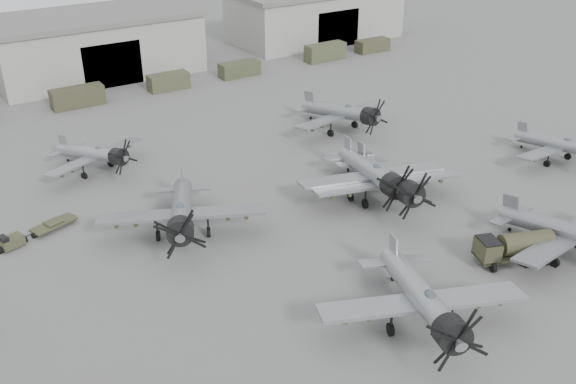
# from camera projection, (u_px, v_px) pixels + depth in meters

# --- Properties ---
(ground) EXTENTS (220.00, 220.00, 0.00)m
(ground) POSITION_uv_depth(u_px,v_px,m) (369.00, 287.00, 47.14)
(ground) COLOR slate
(ground) RESTS_ON ground
(hangar_center) EXTENTS (29.00, 14.80, 8.70)m
(hangar_center) POSITION_uv_depth(u_px,v_px,m) (96.00, 44.00, 91.34)
(hangar_center) COLOR #A4A39A
(hangar_center) RESTS_ON ground
(hangar_right) EXTENTS (29.00, 14.80, 8.70)m
(hangar_right) POSITION_uv_depth(u_px,v_px,m) (315.00, 13.00, 109.49)
(hangar_right) COLOR #A4A39A
(hangar_right) RESTS_ON ground
(support_truck_3) EXTENTS (6.55, 2.20, 2.46)m
(support_truck_3) POSITION_uv_depth(u_px,v_px,m) (78.00, 97.00, 80.74)
(support_truck_3) COLOR #3C3B27
(support_truck_3) RESTS_ON ground
(support_truck_4) EXTENTS (5.54, 2.20, 2.19)m
(support_truck_4) POSITION_uv_depth(u_px,v_px,m) (169.00, 82.00, 86.68)
(support_truck_4) COLOR #43452D
(support_truck_4) RESTS_ON ground
(support_truck_5) EXTENTS (5.93, 2.20, 2.11)m
(support_truck_5) POSITION_uv_depth(u_px,v_px,m) (239.00, 69.00, 91.92)
(support_truck_5) COLOR #3F432C
(support_truck_5) RESTS_ON ground
(support_truck_6) EXTENTS (6.58, 2.20, 2.60)m
(support_truck_6) POSITION_uv_depth(u_px,v_px,m) (325.00, 52.00, 99.03)
(support_truck_6) COLOR #44492F
(support_truck_6) RESTS_ON ground
(support_truck_7) EXTENTS (5.68, 2.20, 2.00)m
(support_truck_7) POSITION_uv_depth(u_px,v_px,m) (372.00, 45.00, 103.66)
(support_truck_7) COLOR #403F2A
(support_truck_7) RESTS_ON ground
(aircraft_near_1) EXTENTS (13.75, 12.44, 5.58)m
(aircraft_near_1) POSITION_uv_depth(u_px,v_px,m) (425.00, 301.00, 41.52)
(aircraft_near_1) COLOR #969A9F
(aircraft_near_1) RESTS_ON ground
(aircraft_near_2) EXTENTS (12.73, 11.45, 5.06)m
(aircraft_near_2) POSITION_uv_depth(u_px,v_px,m) (574.00, 233.00, 49.42)
(aircraft_near_2) COLOR gray
(aircraft_near_2) RESTS_ON ground
(aircraft_mid_1) EXTENTS (13.40, 12.15, 5.50)m
(aircraft_mid_1) POSITION_uv_depth(u_px,v_px,m) (181.00, 213.00, 51.92)
(aircraft_mid_1) COLOR gray
(aircraft_mid_1) RESTS_ON ground
(aircraft_mid_2) EXTENTS (13.88, 12.50, 5.53)m
(aircraft_mid_2) POSITION_uv_depth(u_px,v_px,m) (373.00, 173.00, 58.32)
(aircraft_mid_2) COLOR gray
(aircraft_mid_2) RESTS_ON ground
(aircraft_mid_3) EXTENTS (11.04, 9.93, 4.45)m
(aircraft_mid_3) POSITION_uv_depth(u_px,v_px,m) (562.00, 145.00, 65.24)
(aircraft_mid_3) COLOR gray
(aircraft_mid_3) RESTS_ON ground
(aircraft_far_0) EXTENTS (10.95, 9.91, 4.46)m
(aircraft_far_0) POSITION_uv_depth(u_px,v_px,m) (96.00, 154.00, 63.25)
(aircraft_far_0) COLOR gray
(aircraft_far_0) RESTS_ON ground
(aircraft_far_1) EXTENTS (13.15, 11.84, 5.22)m
(aircraft_far_1) POSITION_uv_depth(u_px,v_px,m) (344.00, 113.00, 72.55)
(aircraft_far_1) COLOR gray
(aircraft_far_1) RESTS_ON ground
(aircraft_extra_629) EXTENTS (13.88, 12.50, 5.53)m
(aircraft_extra_629) POSITION_uv_depth(u_px,v_px,m) (389.00, 180.00, 57.09)
(aircraft_extra_629) COLOR gray
(aircraft_extra_629) RESTS_ON ground
(fuel_tanker) EXTENTS (6.63, 4.12, 2.43)m
(fuel_tanker) POSITION_uv_depth(u_px,v_px,m) (515.00, 246.00, 49.54)
(fuel_tanker) COLOR #393925
(fuel_tanker) RESTS_ON ground
(tug_trailer) EXTENTS (6.70, 3.28, 1.34)m
(tug_trailer) POSITION_uv_depth(u_px,v_px,m) (28.00, 235.00, 52.68)
(tug_trailer) COLOR #3E3F29
(tug_trailer) RESTS_ON ground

